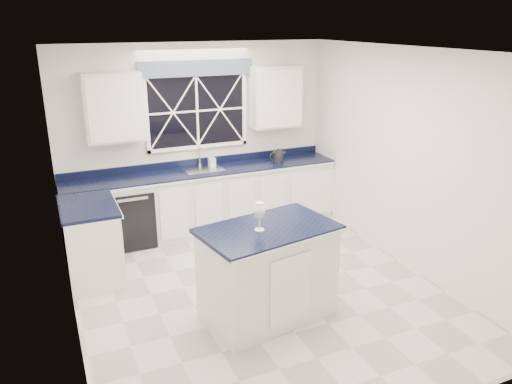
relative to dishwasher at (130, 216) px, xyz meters
name	(u,v)px	position (x,y,z in m)	size (l,w,h in m)	color
ground	(259,291)	(1.10, -1.95, -0.41)	(4.50, 4.50, 0.00)	silver
back_wall	(197,138)	(1.10, 0.30, 0.94)	(4.00, 0.10, 2.70)	white
base_cabinets	(187,209)	(0.77, -0.17, 0.04)	(3.99, 1.60, 0.90)	silver
countertop	(205,171)	(1.10, 0.00, 0.51)	(3.98, 0.64, 0.04)	black
dishwasher	(130,216)	(0.00, 0.00, 0.00)	(0.60, 0.58, 0.82)	black
window	(197,105)	(1.10, 0.25, 1.42)	(1.65, 0.09, 1.26)	black
upper_cabinets	(199,102)	(1.10, 0.13, 1.49)	(3.10, 0.34, 0.90)	silver
faucet	(200,156)	(1.10, 0.19, 0.69)	(0.05, 0.20, 0.30)	#B9B9BB
island	(268,272)	(0.98, -2.42, 0.10)	(1.48, 1.04, 1.01)	silver
rug	(272,253)	(1.67, -1.11, -0.40)	(1.19, 0.84, 0.02)	#A3A39E
kettle	(278,155)	(2.29, 0.02, 0.62)	(0.28, 0.17, 0.20)	#29292C
wine_glass	(260,211)	(0.87, -2.45, 0.81)	(0.12, 0.12, 0.29)	white
soap_bottle	(212,160)	(1.25, 0.10, 0.63)	(0.09, 0.09, 0.20)	silver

